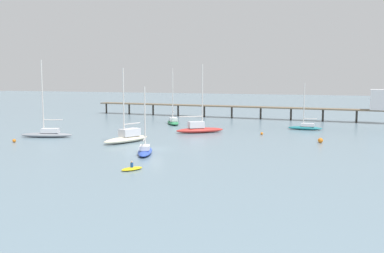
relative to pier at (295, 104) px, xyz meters
name	(u,v)px	position (x,y,z in m)	size (l,w,h in m)	color
ground_plane	(155,149)	(-16.71, -51.68, -4.23)	(400.00, 400.00, 0.00)	slate
pier	(295,104)	(0.00, 0.00, 0.00)	(81.08, 8.63, 8.13)	brown
sailboat_blue	(145,150)	(-16.42, -56.23, -3.60)	(4.58, 8.13, 9.89)	#2D4CB7
sailboat_red	(199,128)	(-15.95, -30.94, -3.32)	(9.56, 7.73, 13.69)	red
sailboat_green	(173,121)	(-26.40, -18.07, -3.49)	(6.12, 8.55, 13.14)	#287F4C
sailboat_teal	(306,127)	(4.05, -19.26, -3.57)	(7.01, 1.91, 9.95)	#1E727A
sailboat_gray	(47,133)	(-41.05, -45.91, -3.41)	(9.90, 4.85, 14.34)	gray
sailboat_cream	(127,137)	(-24.09, -46.73, -3.31)	(6.15, 9.85, 12.77)	beige
dinghy_yellow	(132,168)	(-13.37, -66.91, -4.02)	(2.62, 3.20, 1.14)	yellow
mooring_buoy_inner	(14,141)	(-42.51, -53.08, -3.92)	(0.61, 0.61, 0.61)	orange
mooring_buoy_near	(262,134)	(-3.44, -30.19, -3.96)	(0.53, 0.53, 0.53)	orange
mooring_buoy_outer	(320,140)	(7.76, -37.14, -3.79)	(0.87, 0.87, 0.87)	orange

